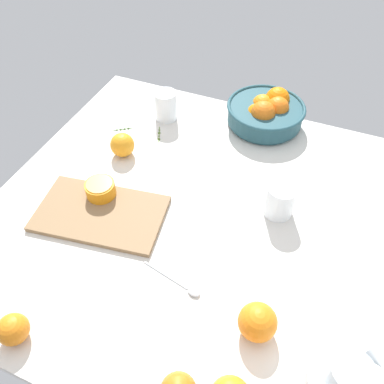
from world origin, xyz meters
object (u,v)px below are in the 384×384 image
at_px(juice_glass, 280,201).
at_px(loose_orange_0, 13,329).
at_px(orange_half_0, 100,189).
at_px(second_glass, 166,107).
at_px(cutting_board, 100,213).
at_px(loose_orange_4, 258,322).
at_px(fruit_bowl, 266,112).
at_px(spoon, 181,284).
at_px(loose_orange_2, 122,145).

distance_m(juice_glass, loose_orange_0, 0.71).
xyz_separation_m(juice_glass, orange_half_0, (-0.47, -0.14, -0.01)).
xyz_separation_m(second_glass, loose_orange_0, (0.03, -0.83, -0.01)).
height_order(second_glass, cutting_board, second_glass).
bearing_deg(loose_orange_0, juice_glass, 52.17).
relative_size(juice_glass, loose_orange_4, 1.15).
height_order(juice_glass, cutting_board, juice_glass).
distance_m(fruit_bowl, spoon, 0.68).
bearing_deg(loose_orange_0, cutting_board, 92.01).
height_order(loose_orange_2, spoon, loose_orange_2).
xyz_separation_m(orange_half_0, spoon, (0.32, -0.17, -0.03)).
relative_size(orange_half_0, loose_orange_2, 1.10).
relative_size(second_glass, cutting_board, 0.29).
bearing_deg(juice_glass, loose_orange_0, -127.83).
bearing_deg(spoon, orange_half_0, 151.93).
bearing_deg(orange_half_0, spoon, -28.07).
relative_size(orange_half_0, loose_orange_4, 0.99).
distance_m(second_glass, orange_half_0, 0.41).
bearing_deg(juice_glass, loose_orange_2, 174.65).
relative_size(orange_half_0, loose_orange_0, 1.23).
relative_size(cutting_board, loose_orange_4, 4.10).
bearing_deg(juice_glass, cutting_board, -156.10).
height_order(loose_orange_0, spoon, loose_orange_0).
xyz_separation_m(second_glass, orange_half_0, (-0.01, -0.41, -0.01)).
bearing_deg(loose_orange_0, loose_orange_4, 23.82).
height_order(cutting_board, loose_orange_4, loose_orange_4).
distance_m(loose_orange_2, spoon, 0.50).
bearing_deg(loose_orange_4, cutting_board, 162.57).
bearing_deg(orange_half_0, fruit_bowl, 56.68).
relative_size(juice_glass, orange_half_0, 1.16).
relative_size(cutting_board, orange_half_0, 4.14).
bearing_deg(spoon, loose_orange_4, -11.54).
bearing_deg(orange_half_0, juice_glass, 16.33).
xyz_separation_m(cutting_board, loose_orange_4, (0.48, -0.15, 0.03)).
bearing_deg(loose_orange_4, fruit_bowl, 103.79).
xyz_separation_m(juice_glass, second_glass, (-0.46, 0.27, 0.00)).
distance_m(loose_orange_0, loose_orange_2, 0.61).
height_order(cutting_board, spoon, cutting_board).
relative_size(cutting_board, loose_orange_2, 4.56).
relative_size(fruit_bowl, loose_orange_0, 3.86).
bearing_deg(loose_orange_4, juice_glass, 96.28).
distance_m(juice_glass, loose_orange_4, 0.35).
distance_m(orange_half_0, spoon, 0.36).
xyz_separation_m(second_glass, loose_orange_4, (0.50, -0.62, -0.00)).
bearing_deg(loose_orange_0, loose_orange_2, 97.32).
distance_m(orange_half_0, loose_orange_0, 0.42).
bearing_deg(spoon, loose_orange_2, 134.75).
height_order(juice_glass, loose_orange_4, juice_glass).
relative_size(fruit_bowl, second_glass, 2.59).
bearing_deg(cutting_board, loose_orange_2, 104.86).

